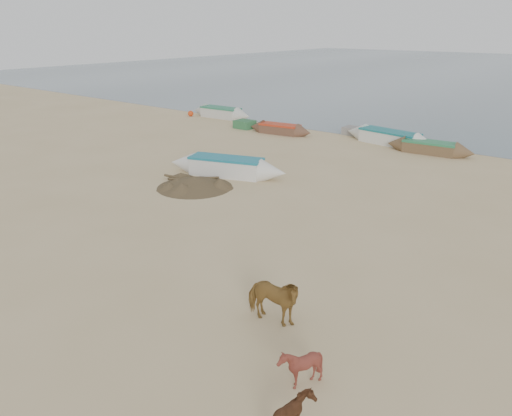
% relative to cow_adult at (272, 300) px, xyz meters
% --- Properties ---
extents(ground, '(140.00, 140.00, 0.00)m').
position_rel_cow_adult_xyz_m(ground, '(-4.19, 0.53, -0.70)').
color(ground, tan).
rests_on(ground, ground).
extents(cow_adult, '(1.75, 1.00, 1.39)m').
position_rel_cow_adult_xyz_m(cow_adult, '(0.00, 0.00, 0.00)').
color(cow_adult, brown).
rests_on(cow_adult, ground).
extents(calf_front, '(1.13, 1.08, 0.99)m').
position_rel_cow_adult_xyz_m(calf_front, '(1.96, -1.58, -0.20)').
color(calf_front, maroon).
rests_on(calf_front, ground).
extents(near_canoe, '(6.59, 3.26, 0.99)m').
position_rel_cow_adult_xyz_m(near_canoe, '(-10.20, 9.52, -0.20)').
color(near_canoe, silver).
rests_on(near_canoe, ground).
extents(debris_pile, '(4.54, 4.54, 0.55)m').
position_rel_cow_adult_xyz_m(debris_pile, '(-10.07, 7.05, -0.42)').
color(debris_pile, brown).
rests_on(debris_pile, ground).
extents(waterline_canoes, '(52.31, 3.97, 0.96)m').
position_rel_cow_adult_xyz_m(waterline_canoes, '(-0.49, 21.17, -0.27)').
color(waterline_canoes, beige).
rests_on(waterline_canoes, ground).
extents(beach_clutter, '(43.00, 5.42, 0.64)m').
position_rel_cow_adult_xyz_m(beach_clutter, '(0.53, 20.51, -0.40)').
color(beach_clutter, '#2C633A').
rests_on(beach_clutter, ground).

